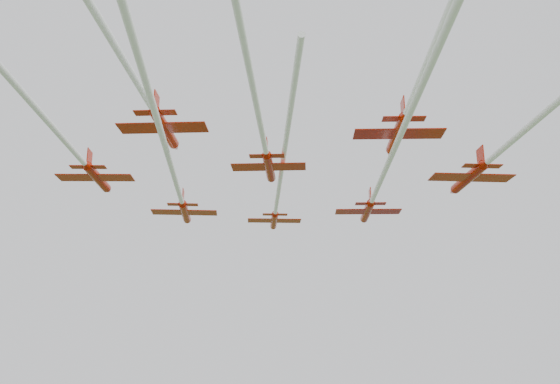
% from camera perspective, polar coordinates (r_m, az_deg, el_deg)
% --- Properties ---
extents(jet_lead, '(20.81, 60.30, 2.55)m').
position_cam_1_polar(jet_lead, '(84.62, -0.14, 0.09)').
color(jet_lead, '#AC1300').
extents(jet_row2_left, '(22.90, 61.60, 2.73)m').
position_cam_1_polar(jet_row2_left, '(73.22, -9.66, 1.48)').
color(jet_row2_left, '#AC1300').
extents(jet_row2_right, '(16.92, 59.81, 2.67)m').
position_cam_1_polar(jet_row2_right, '(72.18, 9.33, 1.38)').
color(jet_row2_right, '#AC1300').
extents(jet_row3_left, '(14.30, 42.58, 2.68)m').
position_cam_1_polar(jet_row3_left, '(70.08, -18.21, 3.43)').
color(jet_row3_left, '#AC1300').
extents(jet_row3_mid, '(14.97, 57.49, 2.61)m').
position_cam_1_polar(jet_row3_mid, '(60.02, -1.92, 6.80)').
color(jet_row3_mid, '#AC1300').
extents(jet_row3_right, '(16.67, 42.15, 2.85)m').
position_cam_1_polar(jet_row3_right, '(68.95, 19.25, 3.36)').
color(jet_row3_right, '#AC1300').
extents(jet_row4_left, '(16.00, 63.04, 2.69)m').
position_cam_1_polar(jet_row4_left, '(50.32, -14.87, 12.85)').
color(jet_row4_left, '#AC1300').
extents(jet_row4_right, '(14.06, 46.98, 2.76)m').
position_cam_1_polar(jet_row4_right, '(56.74, 12.25, 8.92)').
color(jet_row4_right, '#AC1300').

